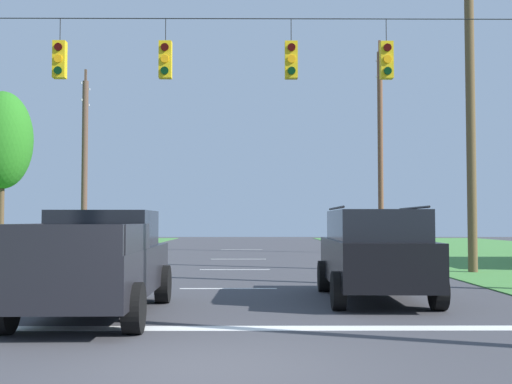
{
  "coord_description": "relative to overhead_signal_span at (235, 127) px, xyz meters",
  "views": [
    {
      "loc": [
        0.61,
        -7.61,
        1.75
      ],
      "look_at": [
        0.71,
        7.89,
        2.46
      ],
      "focal_mm": 44.16,
      "sensor_mm": 36.0,
      "label": 1
    }
  ],
  "objects": [
    {
      "name": "utility_pole_far_left",
      "position": [
        -8.68,
        18.33,
        0.8
      ],
      "size": [
        0.33,
        1.75,
        10.04
      ],
      "color": "brown",
      "rests_on": "ground"
    },
    {
      "name": "suv_black",
      "position": [
        3.15,
        -1.91,
        -3.06
      ],
      "size": [
        2.31,
        4.85,
        2.05
      ],
      "color": "black",
      "rests_on": "ground"
    },
    {
      "name": "lane_dash_1",
      "position": [
        -0.17,
        6.72,
        -4.12
      ],
      "size": [
        2.5,
        0.15,
        0.01
      ],
      "primitive_type": "cube",
      "rotation": [
        0.0,
        0.0,
        1.57
      ],
      "color": "white",
      "rests_on": "ground"
    },
    {
      "name": "utility_pole_far_right",
      "position": [
        7.39,
        17.91,
        1.65
      ],
      "size": [
        0.29,
        1.77,
        11.56
      ],
      "color": "brown",
      "rests_on": "ground"
    },
    {
      "name": "lane_dash_2",
      "position": [
        -0.17,
        12.87,
        -4.12
      ],
      "size": [
        2.5,
        0.15,
        0.01
      ],
      "primitive_type": "cube",
      "rotation": [
        0.0,
        0.0,
        1.57
      ],
      "color": "white",
      "rests_on": "ground"
    },
    {
      "name": "distant_car_crossing_white",
      "position": [
        -6.67,
        7.2,
        -3.33
      ],
      "size": [
        4.34,
        2.09,
        1.52
      ],
      "color": "silver",
      "rests_on": "ground"
    },
    {
      "name": "stop_bar_stripe",
      "position": [
        -0.17,
        -5.54,
        -4.12
      ],
      "size": [
        12.67,
        0.45,
        0.01
      ],
      "primitive_type": "cube",
      "color": "white",
      "rests_on": "ground"
    },
    {
      "name": "tree_roadside_right",
      "position": [
        -12.24,
        16.0,
        1.7
      ],
      "size": [
        3.0,
        3.0,
        8.34
      ],
      "color": "brown",
      "rests_on": "ground"
    },
    {
      "name": "utility_pole_mid_right",
      "position": [
        7.88,
        5.33,
        1.24
      ],
      "size": [
        0.31,
        1.66,
        11.04
      ],
      "color": "brown",
      "rests_on": "ground"
    },
    {
      "name": "overhead_signal_span",
      "position": [
        0.0,
        0.0,
        0.0
      ],
      "size": [
        15.4,
        0.31,
        7.39
      ],
      "color": "brown",
      "rests_on": "ground"
    },
    {
      "name": "lane_dash_3",
      "position": [
        -0.17,
        22.24,
        -4.12
      ],
      "size": [
        2.5,
        0.15,
        0.01
      ],
      "primitive_type": "cube",
      "rotation": [
        0.0,
        0.0,
        1.57
      ],
      "color": "white",
      "rests_on": "ground"
    },
    {
      "name": "ground_plane",
      "position": [
        -0.17,
        -8.25,
        -4.12
      ],
      "size": [
        120.0,
        120.0,
        0.0
      ],
      "primitive_type": "plane",
      "color": "#3D3D42"
    },
    {
      "name": "pickup_truck",
      "position": [
        -2.43,
        -4.13,
        -3.15
      ],
      "size": [
        2.36,
        5.44,
        1.95
      ],
      "color": "black",
      "rests_on": "ground"
    },
    {
      "name": "lane_dash_0",
      "position": [
        -0.17,
        0.46,
        -4.12
      ],
      "size": [
        2.5,
        0.15,
        0.01
      ],
      "primitive_type": "cube",
      "rotation": [
        0.0,
        0.0,
        1.57
      ],
      "color": "white",
      "rests_on": "ground"
    }
  ]
}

